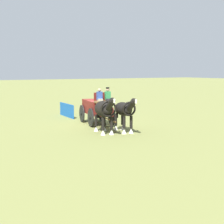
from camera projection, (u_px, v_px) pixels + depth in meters
ground_plane at (96, 124)px, 25.34m from camera, size 220.00×220.00×0.00m
show_wagon at (97, 108)px, 25.03m from camera, size 5.90×2.26×2.71m
draft_horse_near at (124, 110)px, 21.84m from camera, size 3.11×1.24×2.24m
draft_horse_off at (104, 110)px, 21.42m from camera, size 3.02×1.35×2.31m
sponsor_banner at (67, 110)px, 29.03m from camera, size 3.20×0.28×1.10m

